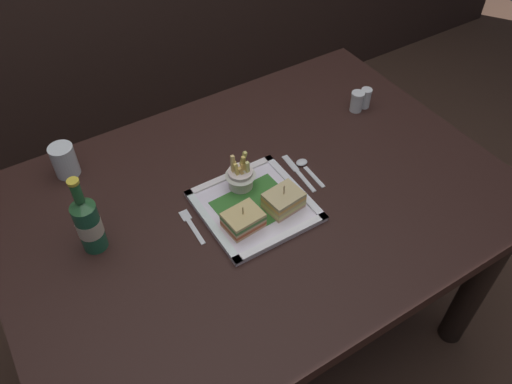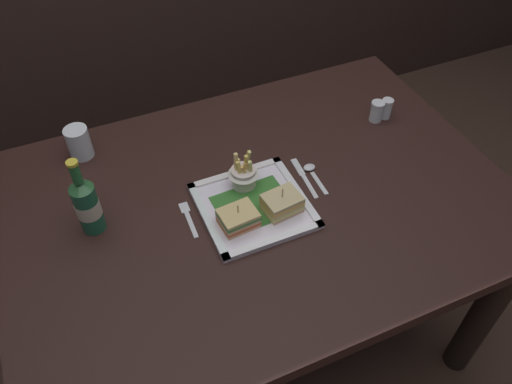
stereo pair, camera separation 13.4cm
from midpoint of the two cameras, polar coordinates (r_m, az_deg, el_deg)
ground_plane at (r=1.98m, az=2.21°, el=-15.19°), size 6.00×6.00×0.00m
dining_table at (r=1.47m, az=2.88°, el=-3.76°), size 1.37×0.96×0.73m
square_plate at (r=1.35m, az=2.55°, el=-1.72°), size 0.28×0.28×0.02m
sandwich_half_left at (r=1.29m, az=0.96°, el=-3.12°), size 0.10×0.08×0.07m
sandwich_half_right at (r=1.33m, az=5.82°, el=-1.42°), size 0.10×0.08×0.08m
fries_cup at (r=1.37m, az=1.36°, el=1.92°), size 0.08×0.08×0.11m
beer_bottle at (r=1.30m, az=-15.69°, el=-1.52°), size 0.06×0.06×0.23m
water_glass at (r=1.54m, az=-16.88°, el=5.01°), size 0.07×0.07×0.10m
fork at (r=1.34m, az=-4.78°, el=-2.99°), size 0.03×0.13×0.00m
knife at (r=1.45m, az=7.98°, el=1.66°), size 0.03×0.17×0.00m
spoon at (r=1.46m, az=8.90°, el=2.18°), size 0.04×0.12×0.01m
salt_shaker at (r=1.67m, az=15.65°, el=8.49°), size 0.04×0.04×0.07m
pepper_shaker at (r=1.69m, az=16.64°, el=8.75°), size 0.04×0.04×0.07m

